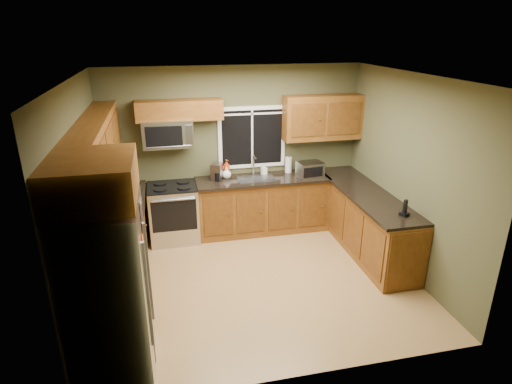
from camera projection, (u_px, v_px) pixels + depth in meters
name	position (u px, v px, depth m)	size (l,w,h in m)	color
floor	(258.00, 279.00, 5.88)	(4.20, 4.20, 0.00)	#9F7846
ceiling	(258.00, 77.00, 4.91)	(4.20, 4.20, 0.00)	white
back_wall	(234.00, 150.00, 7.03)	(4.20, 4.20, 0.00)	#47482B
front_wall	(303.00, 257.00, 3.75)	(4.20, 4.20, 0.00)	#47482B
left_wall	(82.00, 201.00, 4.97)	(3.60, 3.60, 0.00)	#47482B
right_wall	(408.00, 176.00, 5.82)	(3.60, 3.60, 0.00)	#47482B
window	(252.00, 137.00, 7.00)	(1.12, 0.03, 1.02)	white
base_cabinets_left	(121.00, 248.00, 5.78)	(0.60, 2.65, 0.90)	brown
countertop_left	(119.00, 216.00, 5.62)	(0.65, 2.65, 0.04)	black
base_cabinets_back	(262.00, 205.00, 7.17)	(2.17, 0.60, 0.90)	brown
countertop_back	(263.00, 179.00, 6.97)	(2.17, 0.65, 0.04)	black
base_cabinets_peninsula	(364.00, 221.00, 6.57)	(0.60, 2.52, 0.90)	brown
countertop_peninsula	(365.00, 193.00, 6.41)	(0.65, 2.50, 0.04)	black
upper_cabinets_left	(96.00, 147.00, 5.25)	(0.33, 2.65, 0.72)	brown
upper_cabinets_back_left	(179.00, 110.00, 6.45)	(1.30, 0.33, 0.30)	brown
upper_cabinets_back_right	(322.00, 117.00, 6.99)	(1.30, 0.33, 0.72)	brown
upper_cabinet_over_fridge	(92.00, 180.00, 3.61)	(0.72, 0.90, 0.38)	brown
refrigerator	(108.00, 293.00, 4.02)	(0.74, 0.90, 1.80)	#B7B7BC
range	(174.00, 213.00, 6.83)	(0.76, 0.69, 0.94)	#B7B7BC
microwave	(168.00, 133.00, 6.51)	(0.76, 0.41, 0.42)	#B7B7BC
sink	(256.00, 178.00, 6.96)	(0.60, 0.42, 0.36)	slate
toaster_oven	(310.00, 169.00, 6.99)	(0.43, 0.35, 0.25)	#B7B7BC
coffee_maker	(217.00, 172.00, 6.84)	(0.22, 0.26, 0.27)	slate
kettle	(219.00, 171.00, 6.94)	(0.14, 0.14, 0.25)	#B7B7BC
paper_towel_roll	(288.00, 165.00, 7.21)	(0.14, 0.14, 0.29)	white
soap_bottle_a	(227.00, 168.00, 7.00)	(0.11, 0.11, 0.28)	#C13B12
soap_bottle_b	(264.00, 169.00, 7.12)	(0.08, 0.08, 0.18)	white
soap_bottle_c	(227.00, 173.00, 6.93)	(0.14, 0.14, 0.18)	white
cordless_phone	(405.00, 211.00, 5.55)	(0.13, 0.13, 0.22)	black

